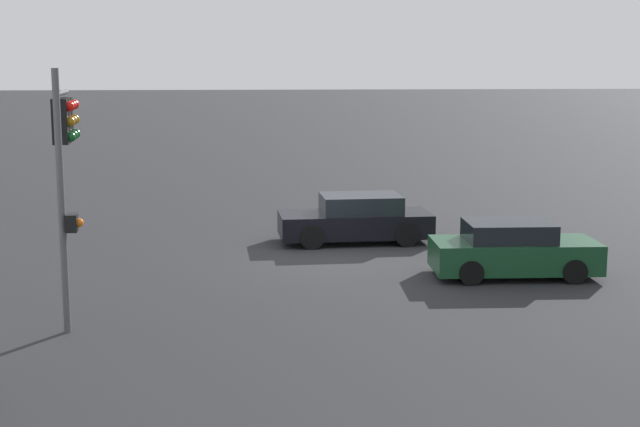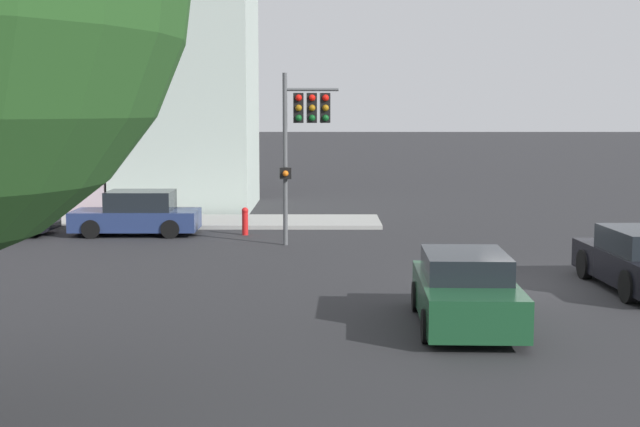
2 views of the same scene
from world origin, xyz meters
name	(u,v)px [view 1 (image 1 of 2)]	position (x,y,z in m)	size (l,w,h in m)	color
ground_plane	(334,258)	(0.00, 0.00, 0.00)	(300.00, 300.00, 0.00)	#28282B
traffic_signal	(65,144)	(5.98, 5.76, 3.71)	(0.66, 1.79, 5.23)	#515456
crossing_car_0	(513,250)	(-4.28, 2.46, 0.67)	(4.16, 1.97, 1.40)	#194728
crossing_car_1	(356,219)	(-0.87, -2.19, 0.69)	(4.58, 2.16, 1.43)	black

